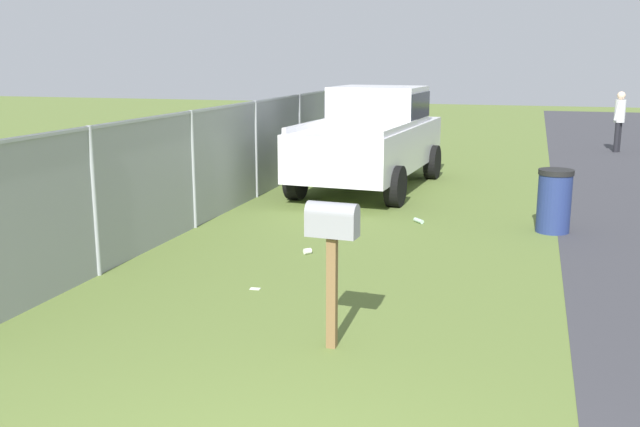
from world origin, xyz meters
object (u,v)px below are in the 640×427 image
pickup_truck (372,135)px  trash_bin (554,201)px  mailbox (332,233)px  pedestrian (619,117)px

pickup_truck → trash_bin: 4.81m
mailbox → pickup_truck: (8.51, 1.52, -0.01)m
pickup_truck → pedestrian: bearing=-32.4°
pickup_truck → pedestrian: 9.46m
pedestrian → pickup_truck: bearing=78.5°
mailbox → pedestrian: size_ratio=0.80×
mailbox → pickup_truck: bearing=14.2°
trash_bin → pedestrian: pedestrian is taller
trash_bin → pedestrian: 10.95m
mailbox → trash_bin: bearing=-17.2°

